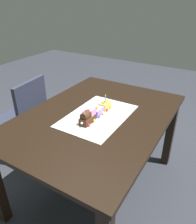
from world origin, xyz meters
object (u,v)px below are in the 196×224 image
Objects in this scene: cake_car_caboose_lemon at (105,105)px; birthday_candle at (106,97)px; chair at (25,117)px; cake_locomotive at (87,117)px; cake_car_tanker_lavender at (97,112)px; dining_table at (96,127)px.

birthday_candle is at bearing 0.00° from cake_car_caboose_lemon.
chair and cake_locomotive have the same top height.
birthday_candle is at bearing 0.00° from cake_car_tanker_lavender.
dining_table is 26.41× the size of birthday_candle.
birthday_candle is (0.11, -0.84, 0.37)m from chair.
cake_car_tanker_lavender and cake_car_caboose_lemon have the same top height.
cake_car_tanker_lavender is at bearing -116.22° from dining_table.
cake_car_caboose_lemon is at bearing 0.00° from cake_car_tanker_lavender.
cake_car_tanker_lavender is (-0.02, -0.84, 0.30)m from chair.
cake_locomotive is (-0.15, -0.84, 0.32)m from chair.
chair reaches higher than cake_car_caboose_lemon.
chair is at bearing 96.65° from cake_car_caboose_lemon.
dining_table is at bearing 63.78° from cake_car_tanker_lavender.
cake_car_tanker_lavender is (-0.00, -0.01, 0.14)m from dining_table.
cake_car_tanker_lavender is (0.13, -0.00, -0.02)m from cake_locomotive.
cake_car_tanker_lavender is 1.89× the size of birthday_candle.
cake_car_caboose_lemon is (0.10, -0.84, 0.30)m from chair.
cake_car_tanker_lavender is 0.12m from cake_car_caboose_lemon.
cake_locomotive is (-0.13, -0.01, 0.16)m from dining_table.
cake_locomotive is 0.26m from birthday_candle.
birthday_candle reaches higher than cake_locomotive.
cake_locomotive reaches higher than cake_car_tanker_lavender.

